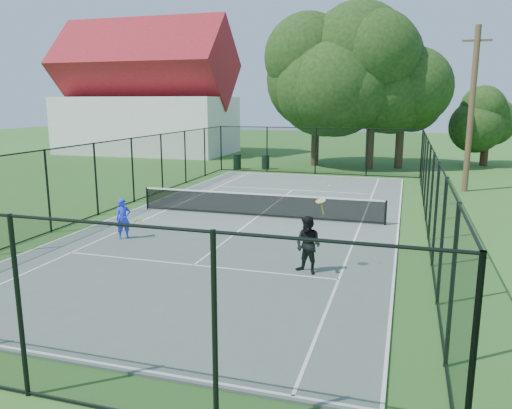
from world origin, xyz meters
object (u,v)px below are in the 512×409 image
(tennis_net, at_px, (258,204))
(player_black, at_px, (308,245))
(trash_bin_right, at_px, (266,162))
(utility_pole, at_px, (471,109))
(player_blue, at_px, (123,219))
(trash_bin_left, at_px, (237,162))

(tennis_net, height_order, player_black, player_black)
(trash_bin_right, xyz_separation_m, utility_pole, (12.37, -5.32, 3.73))
(tennis_net, bearing_deg, trash_bin_right, 104.56)
(tennis_net, relative_size, utility_pole, 1.21)
(trash_bin_right, relative_size, player_blue, 0.72)
(trash_bin_right, height_order, player_blue, player_blue)
(utility_pole, bearing_deg, tennis_net, -133.87)
(trash_bin_left, distance_m, utility_pole, 15.49)
(trash_bin_left, height_order, trash_bin_right, trash_bin_left)
(trash_bin_left, distance_m, player_black, 21.76)
(trash_bin_left, xyz_separation_m, player_blue, (2.20, -18.26, 0.22))
(trash_bin_left, height_order, player_blue, player_blue)
(trash_bin_left, height_order, utility_pole, utility_pole)
(tennis_net, height_order, trash_bin_left, trash_bin_left)
(player_blue, relative_size, player_black, 0.58)
(player_blue, xyz_separation_m, player_black, (6.64, -1.62, 0.10))
(trash_bin_left, distance_m, player_blue, 18.39)
(utility_pole, relative_size, player_blue, 6.07)
(player_black, bearing_deg, trash_bin_left, 113.96)
(player_blue, bearing_deg, trash_bin_left, 96.88)
(tennis_net, relative_size, player_black, 4.23)
(trash_bin_left, relative_size, player_black, 0.43)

